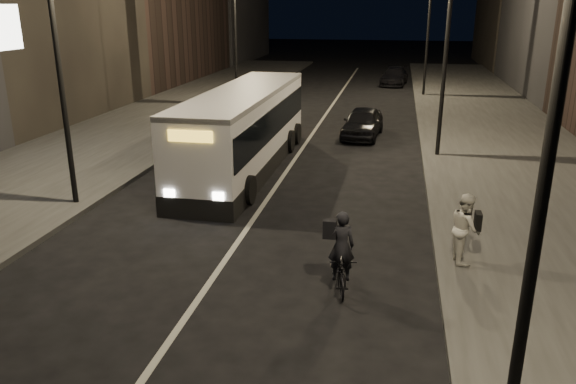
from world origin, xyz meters
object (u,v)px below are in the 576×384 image
at_px(city_bus, 245,126).
at_px(car_near, 363,123).
at_px(cyclist_on_bicycle, 341,263).
at_px(car_far, 394,76).
at_px(streetlight_left_near, 62,25).
at_px(streetlight_right_mid, 441,19).
at_px(streetlight_right_near, 537,57).
at_px(streetlight_left_far, 239,14).
at_px(car_mid, 280,89).
at_px(pedestrian_woman, 465,228).
at_px(streetlight_right_far, 425,13).

height_order(city_bus, car_near, city_bus).
height_order(cyclist_on_bicycle, car_far, cyclist_on_bicycle).
relative_size(cyclist_on_bicycle, car_far, 0.42).
relative_size(streetlight_left_near, cyclist_on_bicycle, 4.34).
relative_size(streetlight_right_mid, car_far, 1.83).
xyz_separation_m(streetlight_right_near, car_far, (-1.73, 37.54, -4.72)).
relative_size(streetlight_left_far, city_bus, 0.73).
bearing_deg(car_mid, cyclist_on_bicycle, 109.50).
distance_m(streetlight_right_mid, pedestrian_woman, 10.99).
relative_size(streetlight_right_mid, cyclist_on_bicycle, 4.34).
bearing_deg(streetlight_right_far, cyclist_on_bicycle, -95.01).
bearing_deg(city_bus, streetlight_right_near, -61.76).
distance_m(streetlight_right_mid, cyclist_on_bicycle, 12.87).
height_order(streetlight_right_mid, streetlight_right_far, same).
xyz_separation_m(streetlight_left_far, pedestrian_woman, (10.93, -20.08, -4.37)).
bearing_deg(streetlight_right_mid, streetlight_right_far, 90.00).
distance_m(cyclist_on_bicycle, car_mid, 25.63).
relative_size(city_bus, pedestrian_woman, 6.64).
bearing_deg(city_bus, pedestrian_woman, -44.58).
bearing_deg(pedestrian_woman, streetlight_right_near, 169.60).
relative_size(car_near, car_mid, 0.95).
relative_size(streetlight_right_mid, pedestrian_woman, 4.88).
xyz_separation_m(streetlight_right_near, car_near, (-2.95, 19.22, -4.68)).
xyz_separation_m(streetlight_left_near, streetlight_left_far, (0.00, 18.00, 0.00)).
relative_size(streetlight_right_near, streetlight_left_near, 1.00).
xyz_separation_m(streetlight_left_near, car_near, (7.71, 11.22, -4.68)).
xyz_separation_m(car_mid, car_far, (7.20, 8.46, -0.05)).
height_order(streetlight_right_mid, car_far, streetlight_right_mid).
bearing_deg(streetlight_left_near, cyclist_on_bicycle, -24.28).
bearing_deg(city_bus, streetlight_right_far, 70.22).
bearing_deg(streetlight_left_near, streetlight_right_far, 66.04).
xyz_separation_m(streetlight_right_near, streetlight_left_far, (-10.66, 26.00, 0.00)).
bearing_deg(car_near, streetlight_left_far, 143.95).
bearing_deg(car_near, pedestrian_woman, -71.15).
bearing_deg(streetlight_left_far, streetlight_right_far, 29.36).
distance_m(streetlight_right_far, car_far, 7.48).
height_order(streetlight_right_mid, streetlight_left_far, same).
relative_size(streetlight_right_near, car_far, 1.83).
bearing_deg(car_mid, streetlight_left_near, 90.11).
relative_size(pedestrian_woman, car_mid, 0.39).
xyz_separation_m(streetlight_right_near, pedestrian_woman, (0.27, 5.92, -4.37)).
bearing_deg(streetlight_left_far, streetlight_left_near, -90.00).
bearing_deg(car_far, streetlight_left_far, -122.06).
distance_m(streetlight_right_far, car_near, 13.92).
distance_m(city_bus, pedestrian_woman, 10.19).
bearing_deg(streetlight_left_far, streetlight_right_near, -67.70).
distance_m(streetlight_left_near, pedestrian_woman, 11.96).
bearing_deg(streetlight_left_near, streetlight_left_far, 90.00).
height_order(streetlight_right_near, car_far, streetlight_right_near).
bearing_deg(streetlight_right_mid, streetlight_left_far, 136.84).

